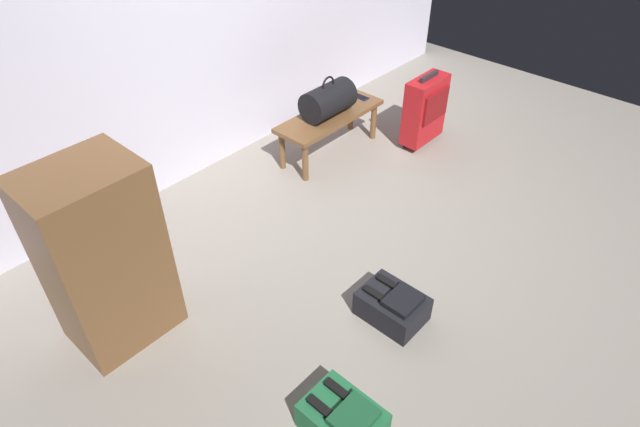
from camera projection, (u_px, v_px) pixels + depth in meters
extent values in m
plane|color=gray|center=(374.00, 233.00, 3.80)|extent=(6.60, 6.60, 0.00)
cube|color=brown|center=(330.00, 116.00, 4.41)|extent=(1.00, 0.36, 0.04)
cylinder|color=brown|center=(305.00, 162.00, 4.21)|extent=(0.05, 0.05, 0.34)
cylinder|color=brown|center=(373.00, 121.00, 4.72)|extent=(0.05, 0.05, 0.34)
cylinder|color=brown|center=(282.00, 150.00, 4.34)|extent=(0.05, 0.05, 0.34)
cylinder|color=brown|center=(351.00, 112.00, 4.85)|extent=(0.05, 0.05, 0.34)
cylinder|color=black|center=(328.00, 100.00, 4.30)|extent=(0.44, 0.26, 0.26)
torus|color=black|center=(328.00, 84.00, 4.22)|extent=(0.14, 0.02, 0.14)
cube|color=#191E4C|center=(361.00, 97.00, 4.63)|extent=(0.07, 0.14, 0.01)
cube|color=black|center=(361.00, 97.00, 4.62)|extent=(0.06, 0.13, 0.00)
cube|color=red|center=(425.00, 110.00, 4.54)|extent=(0.42, 0.18, 0.56)
cube|color=maroon|center=(436.00, 106.00, 4.44)|extent=(0.33, 0.02, 0.25)
cube|color=#262628|center=(429.00, 76.00, 4.35)|extent=(0.23, 0.03, 0.04)
cylinder|color=black|center=(405.00, 144.00, 4.68)|extent=(0.02, 0.05, 0.05)
cylinder|color=black|center=(424.00, 132.00, 4.85)|extent=(0.02, 0.05, 0.05)
cube|color=black|center=(392.00, 306.00, 3.15)|extent=(0.28, 0.38, 0.17)
cube|color=black|center=(403.00, 300.00, 3.05)|extent=(0.21, 0.17, 0.04)
cube|color=black|center=(378.00, 296.00, 3.09)|extent=(0.04, 0.19, 0.02)
cube|color=black|center=(391.00, 284.00, 3.17)|extent=(0.04, 0.19, 0.02)
cube|color=#1E6038|center=(342.00, 420.00, 2.59)|extent=(0.28, 0.38, 0.17)
cube|color=#184D2C|center=(354.00, 417.00, 2.49)|extent=(0.21, 0.17, 0.04)
cube|color=black|center=(324.00, 410.00, 2.53)|extent=(0.04, 0.19, 0.02)
cube|color=black|center=(341.00, 392.00, 2.60)|extent=(0.04, 0.19, 0.02)
cube|color=brown|center=(104.00, 258.00, 2.81)|extent=(0.56, 0.44, 1.10)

